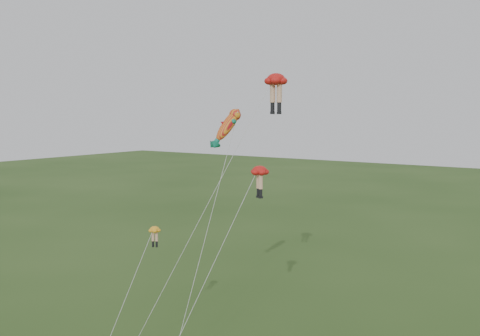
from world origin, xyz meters
The scene contains 4 objects.
legs_kite_red_high centered at (3.96, 7.90, 18.74)m, with size 8.04×8.96×19.58m.
legs_kite_red_mid centered at (4.58, 4.74, 12.55)m, with size 3.45×8.98×13.31m.
legs_kite_yellow centered at (-1.39, 0.79, 8.28)m, with size 1.21×5.97×9.18m.
fish_kite centered at (1.39, 5.80, 15.85)m, with size 1.91×7.91×17.34m.
Camera 1 is at (23.43, -24.86, 16.77)m, focal length 40.00 mm.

